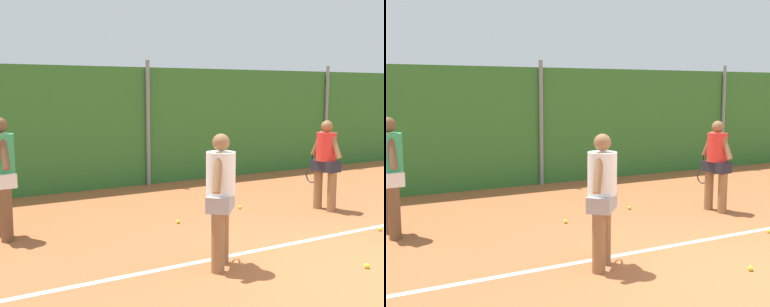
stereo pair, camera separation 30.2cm
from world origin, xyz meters
TOP-DOWN VIEW (x-y plane):
  - ground_plane at (0.00, 2.07)m, footprint 30.79×30.79m
  - hedge_fence_backdrop at (0.00, 7.03)m, footprint 20.01×0.25m
  - fence_post_center at (0.00, 6.85)m, footprint 0.10×0.10m
  - fence_post_right at (5.77, 6.85)m, footprint 0.10×0.10m
  - court_baseline_paint at (0.00, 1.58)m, footprint 14.63×0.10m
  - player_foreground_near at (-1.53, 1.28)m, footprint 0.56×0.65m
  - player_midcourt at (1.88, 2.90)m, footprint 0.37×0.79m
  - player_backcourt_far at (-3.75, 3.97)m, footprint 0.40×0.78m
  - tennis_ball_3 at (0.51, 3.75)m, footprint 0.07×0.07m
  - tennis_ball_4 at (-1.02, 3.41)m, footprint 0.07×0.07m
  - tennis_ball_8 at (1.63, 1.39)m, footprint 0.07×0.07m
  - tennis_ball_11 at (0.09, 0.31)m, footprint 0.07×0.07m

SIDE VIEW (x-z plane):
  - ground_plane at x=0.00m, z-range 0.00..0.00m
  - court_baseline_paint at x=0.00m, z-range 0.00..0.01m
  - tennis_ball_3 at x=0.51m, z-range 0.00..0.07m
  - tennis_ball_4 at x=-1.02m, z-range 0.00..0.07m
  - tennis_ball_8 at x=1.63m, z-range 0.00..0.07m
  - tennis_ball_11 at x=0.09m, z-range 0.00..0.07m
  - player_midcourt at x=1.88m, z-range 0.10..1.82m
  - player_foreground_near at x=-1.53m, z-range 0.10..1.84m
  - player_backcourt_far at x=-3.75m, z-range 0.12..1.99m
  - hedge_fence_backdrop at x=0.00m, z-range 0.00..2.82m
  - fence_post_center at x=0.00m, z-range 0.00..2.98m
  - fence_post_right at x=5.77m, z-range 0.00..2.98m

